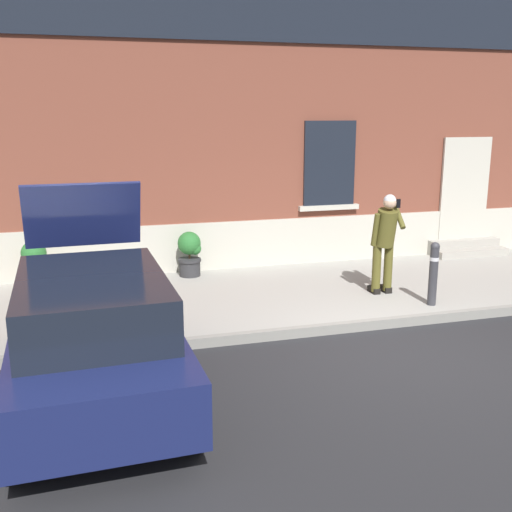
% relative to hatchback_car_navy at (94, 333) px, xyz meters
% --- Properties ---
extents(ground_plane, '(80.00, 80.00, 0.00)m').
position_rel_hatchback_car_navy_xyz_m(ground_plane, '(4.00, 0.27, -0.80)').
color(ground_plane, '#232326').
extents(sidewalk, '(24.00, 3.60, 0.15)m').
position_rel_hatchback_car_navy_xyz_m(sidewalk, '(4.00, 3.07, -0.72)').
color(sidewalk, '#99968E').
rests_on(sidewalk, ground).
extents(curb_edge, '(24.00, 0.12, 0.15)m').
position_rel_hatchback_car_navy_xyz_m(curb_edge, '(4.00, 1.21, -0.72)').
color(curb_edge, gray).
rests_on(curb_edge, ground).
extents(building_facade, '(24.00, 1.52, 7.50)m').
position_rel_hatchback_car_navy_xyz_m(building_facade, '(4.01, 5.56, 2.93)').
color(building_facade, brown).
rests_on(building_facade, ground).
extents(entrance_stoop, '(1.66, 0.64, 0.32)m').
position_rel_hatchback_car_navy_xyz_m(entrance_stoop, '(8.03, 4.60, -0.52)').
color(entrance_stoop, '#9E998E').
rests_on(entrance_stoop, sidewalk).
extents(hatchback_car_navy, '(1.90, 4.12, 2.34)m').
position_rel_hatchback_car_navy_xyz_m(hatchback_car_navy, '(0.00, 0.00, 0.00)').
color(hatchback_car_navy, '#161E4C').
rests_on(hatchback_car_navy, ground).
extents(bollard_near_person, '(0.15, 0.15, 1.04)m').
position_rel_hatchback_car_navy_xyz_m(bollard_near_person, '(5.34, 1.62, -0.09)').
color(bollard_near_person, '#333338').
rests_on(bollard_near_person, sidewalk).
extents(person_on_phone, '(0.51, 0.51, 1.74)m').
position_rel_hatchback_car_navy_xyz_m(person_on_phone, '(4.85, 2.39, 0.35)').
color(person_on_phone, '#514C1E').
rests_on(person_on_phone, sidewalk).
extents(planter_terracotta, '(0.44, 0.44, 0.86)m').
position_rel_hatchback_car_navy_xyz_m(planter_terracotta, '(-0.92, 4.40, -0.19)').
color(planter_terracotta, '#B25B38').
rests_on(planter_terracotta, sidewalk).
extents(planter_charcoal, '(0.44, 0.44, 0.86)m').
position_rel_hatchback_car_navy_xyz_m(planter_charcoal, '(1.86, 4.48, -0.19)').
color(planter_charcoal, '#2D2D30').
rests_on(planter_charcoal, sidewalk).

